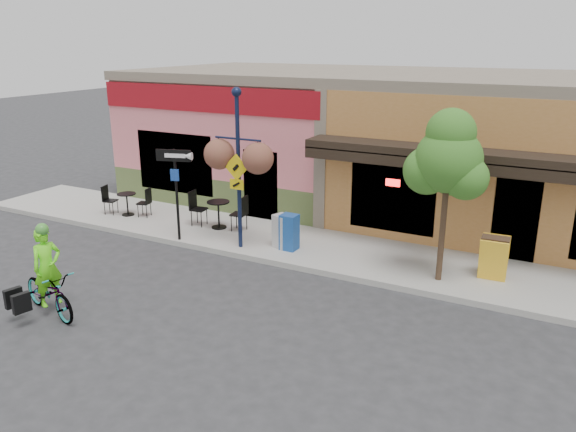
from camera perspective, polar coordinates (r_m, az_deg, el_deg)
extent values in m
plane|color=#2D2D30|center=(13.59, 1.01, -6.52)|extent=(90.00, 90.00, 0.00)
cube|color=#9E9B93|center=(15.24, 4.38, -3.52)|extent=(24.00, 3.00, 0.15)
cube|color=#A8A59E|center=(14.02, 2.02, -5.42)|extent=(24.00, 0.12, 0.15)
imported|color=maroon|center=(12.82, -23.10, -7.13)|extent=(2.01, 1.11, 1.00)
imported|color=#69FF1A|center=(12.65, -23.13, -5.82)|extent=(0.53, 0.68, 1.66)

